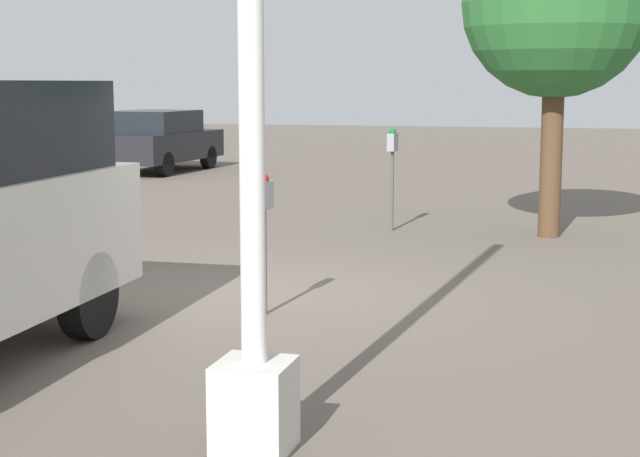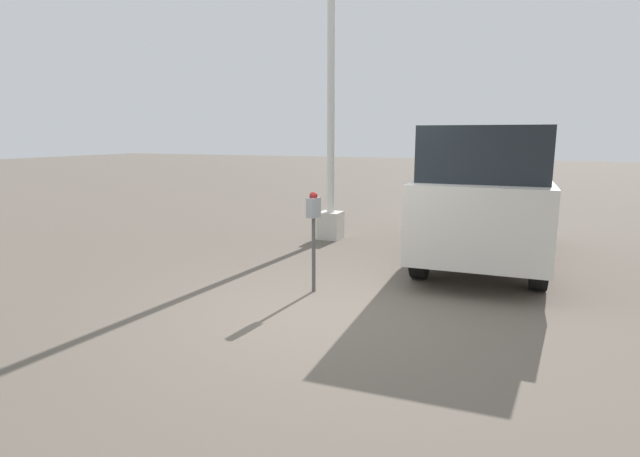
% 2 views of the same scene
% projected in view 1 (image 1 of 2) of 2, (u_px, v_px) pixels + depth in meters
% --- Properties ---
extents(ground_plane, '(80.00, 80.00, 0.00)m').
position_uv_depth(ground_plane, '(243.00, 296.00, 10.13)').
color(ground_plane, '#60564C').
extents(parking_meter_near, '(0.21, 0.14, 1.35)m').
position_uv_depth(parking_meter_near, '(264.00, 211.00, 9.18)').
color(parking_meter_near, '#4C4C4C').
rests_on(parking_meter_near, ground).
extents(parking_meter_far, '(0.21, 0.14, 1.52)m').
position_uv_depth(parking_meter_far, '(392.00, 155.00, 14.45)').
color(parking_meter_far, '#4C4C4C').
rests_on(parking_meter_far, ground).
extents(lamp_post, '(0.44, 0.44, 5.85)m').
position_uv_depth(lamp_post, '(252.00, 148.00, 5.61)').
color(lamp_post, beige).
rests_on(lamp_post, ground).
extents(car_distant, '(3.94, 2.01, 1.51)m').
position_uv_depth(car_distant, '(158.00, 140.00, 24.19)').
color(car_distant, black).
rests_on(car_distant, ground).
extents(street_tree, '(2.63, 2.63, 4.60)m').
position_uv_depth(street_tree, '(556.00, 5.00, 13.57)').
color(street_tree, '#513823').
rests_on(street_tree, ground).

